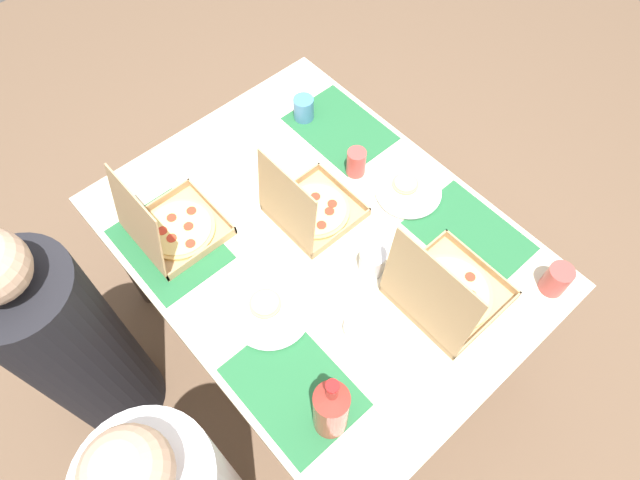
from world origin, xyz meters
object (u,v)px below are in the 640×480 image
object	(u,v)px
cup_red	(372,261)
condiment_bowl	(359,329)
soda_bottle	(331,409)
plate_far_left	(270,312)
cup_clear_left	(304,108)
diner_right_seat	(77,350)
cup_clear_right	(356,162)
pizza_box_center	(309,209)
pizza_box_corner_right	(445,293)
plate_near_left	(408,191)
pizza_box_corner_left	(171,228)
cup_dark	(556,279)

from	to	relation	value
cup_red	condiment_bowl	size ratio (longest dim) A/B	1.04
soda_bottle	cup_red	world-z (taller)	soda_bottle
plate_far_left	cup_clear_left	world-z (taller)	cup_clear_left
plate_far_left	soda_bottle	world-z (taller)	soda_bottle
soda_bottle	diner_right_seat	bearing A→B (deg)	29.64
plate_far_left	diner_right_seat	xyz separation A→B (m)	(0.39, 0.50, -0.21)
plate_far_left	condiment_bowl	bearing A→B (deg)	-144.73
plate_far_left	cup_red	size ratio (longest dim) A/B	2.63
cup_clear_right	cup_clear_left	world-z (taller)	cup_clear_right
diner_right_seat	cup_clear_left	bearing A→B (deg)	-83.26
pizza_box_center	plate_far_left	distance (m)	0.36
cup_red	cup_clear_right	bearing A→B (deg)	-36.16
pizza_box_corner_right	diner_right_seat	world-z (taller)	diner_right_seat
plate_far_left	plate_near_left	bearing A→B (deg)	-86.83
soda_bottle	plate_near_left	bearing A→B (deg)	-61.17
pizza_box_corner_right	diner_right_seat	bearing A→B (deg)	52.31
cup_red	diner_right_seat	world-z (taller)	diner_right_seat
pizza_box_corner_right	condiment_bowl	world-z (taller)	pizza_box_corner_right
pizza_box_center	pizza_box_corner_left	bearing A→B (deg)	57.69
pizza_box_corner_left	cup_red	xyz separation A→B (m)	(-0.50, -0.39, -0.00)
plate_near_left	cup_red	xyz separation A→B (m)	(-0.12, 0.29, 0.04)
cup_red	diner_right_seat	distance (m)	0.99
pizza_box_corner_right	pizza_box_center	bearing A→B (deg)	11.33
pizza_box_corner_right	cup_clear_right	distance (m)	0.54
soda_bottle	diner_right_seat	size ratio (longest dim) A/B	0.27
cup_red	cup_clear_right	world-z (taller)	cup_clear_right
cup_clear_left	cup_clear_right	bearing A→B (deg)	173.79
pizza_box_corner_left	soda_bottle	distance (m)	0.77
pizza_box_corner_right	soda_bottle	xyz separation A→B (m)	(-0.04, 0.49, 0.08)
pizza_box_corner_left	cup_clear_left	world-z (taller)	pizza_box_corner_left
pizza_box_corner_left	plate_near_left	bearing A→B (deg)	-119.26
pizza_box_center	cup_clear_right	bearing A→B (deg)	-81.63
pizza_box_corner_left	plate_near_left	size ratio (longest dim) A/B	1.33
pizza_box_center	pizza_box_corner_left	distance (m)	0.44
pizza_box_center	plate_near_left	distance (m)	0.34
cup_clear_left	cup_dark	size ratio (longest dim) A/B	0.86
pizza_box_center	cup_clear_right	xyz separation A→B (m)	(0.04, -0.24, 0.01)
pizza_box_corner_right	cup_dark	bearing A→B (deg)	-124.30
pizza_box_corner_left	cup_clear_right	world-z (taller)	pizza_box_corner_left
cup_clear_right	cup_clear_left	distance (m)	0.31
cup_red	pizza_box_corner_left	bearing A→B (deg)	37.46
plate_far_left	cup_dark	distance (m)	0.85
pizza_box_corner_left	plate_far_left	distance (m)	0.42
pizza_box_center	condiment_bowl	world-z (taller)	pizza_box_center
cup_clear_left	condiment_bowl	bearing A→B (deg)	149.75
plate_near_left	cup_clear_left	distance (m)	0.49
soda_bottle	cup_clear_left	bearing A→B (deg)	-37.14
plate_far_left	cup_dark	xyz separation A→B (m)	(-0.50, -0.68, 0.04)
diner_right_seat	plate_near_left	bearing A→B (deg)	-107.89
pizza_box_corner_right	diner_right_seat	xyz separation A→B (m)	(0.70, 0.91, -0.25)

